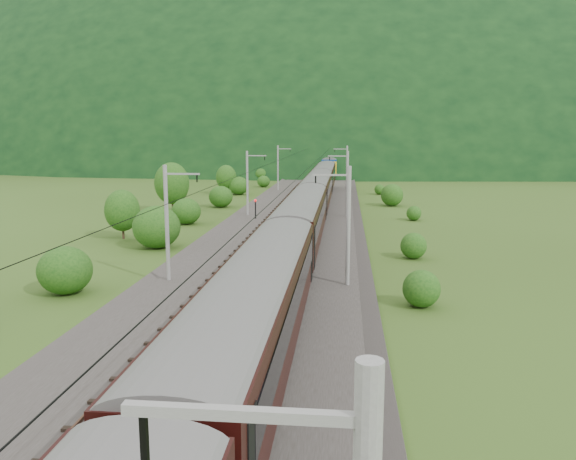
# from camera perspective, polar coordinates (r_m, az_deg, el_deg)

# --- Properties ---
(ground) EXTENTS (600.00, 600.00, 0.00)m
(ground) POSITION_cam_1_polar(r_m,az_deg,el_deg) (38.85, -3.20, -5.75)
(ground) COLOR #344D18
(ground) RESTS_ON ground
(railbed) EXTENTS (14.00, 220.00, 0.30)m
(railbed) POSITION_cam_1_polar(r_m,az_deg,el_deg) (48.43, -1.35, -2.43)
(railbed) COLOR #38332D
(railbed) RESTS_ON ground
(track_left) EXTENTS (2.40, 220.00, 0.27)m
(track_left) POSITION_cam_1_polar(r_m,az_deg,el_deg) (48.73, -4.16, -2.11)
(track_left) COLOR #523123
(track_left) RESTS_ON railbed
(track_right) EXTENTS (2.40, 220.00, 0.27)m
(track_right) POSITION_cam_1_polar(r_m,az_deg,el_deg) (48.14, 1.48, -2.24)
(track_right) COLOR #523123
(track_right) RESTS_ON railbed
(catenary_left) EXTENTS (2.54, 192.28, 8.00)m
(catenary_left) POSITION_cam_1_polar(r_m,az_deg,el_deg) (70.25, -4.09, 4.93)
(catenary_left) COLOR gray
(catenary_left) RESTS_ON railbed
(catenary_right) EXTENTS (2.54, 192.28, 8.00)m
(catenary_right) POSITION_cam_1_polar(r_m,az_deg,el_deg) (69.21, 5.98, 4.83)
(catenary_right) COLOR gray
(catenary_right) RESTS_ON railbed
(overhead_wires) EXTENTS (4.83, 198.00, 0.03)m
(overhead_wires) POSITION_cam_1_polar(r_m,az_deg,el_deg) (47.45, -1.39, 5.80)
(overhead_wires) COLOR black
(overhead_wires) RESTS_ON ground
(mountain_main) EXTENTS (504.00, 360.00, 244.00)m
(mountain_main) POSITION_cam_1_polar(r_m,az_deg,el_deg) (297.20, 4.72, 7.72)
(mountain_main) COLOR black
(mountain_main) RESTS_ON ground
(mountain_ridge) EXTENTS (336.00, 280.00, 132.00)m
(mountain_ridge) POSITION_cam_1_polar(r_m,az_deg,el_deg) (359.88, -14.80, 7.78)
(mountain_ridge) COLOR black
(mountain_ridge) RESTS_ON ground
(train) EXTENTS (3.29, 181.40, 5.73)m
(train) POSITION_cam_1_polar(r_m,az_deg,el_deg) (47.11, 1.46, 1.79)
(train) COLOR black
(train) RESTS_ON ground
(hazard_post_near) EXTENTS (0.14, 0.14, 1.35)m
(hazard_post_near) POSITION_cam_1_polar(r_m,az_deg,el_deg) (83.38, 1.19, 3.28)
(hazard_post_near) COLOR red
(hazard_post_near) RESTS_ON railbed
(hazard_post_far) EXTENTS (0.15, 0.15, 1.37)m
(hazard_post_far) POSITION_cam_1_polar(r_m,az_deg,el_deg) (92.39, 2.23, 3.92)
(hazard_post_far) COLOR red
(hazard_post_far) RESTS_ON railbed
(signal) EXTENTS (0.26, 0.26, 2.32)m
(signal) POSITION_cam_1_polar(r_m,az_deg,el_deg) (67.41, -3.33, 2.31)
(signal) COLOR black
(signal) RESTS_ON railbed
(vegetation_left) EXTENTS (10.60, 143.28, 6.64)m
(vegetation_left) POSITION_cam_1_polar(r_m,az_deg,el_deg) (60.69, -13.27, 1.96)
(vegetation_left) COLOR #194713
(vegetation_left) RESTS_ON ground
(vegetation_right) EXTENTS (5.78, 101.23, 2.89)m
(vegetation_right) POSITION_cam_1_polar(r_m,az_deg,el_deg) (54.22, 12.82, -0.29)
(vegetation_right) COLOR #194713
(vegetation_right) RESTS_ON ground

